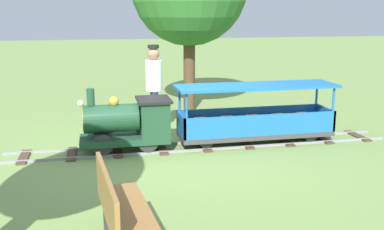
{
  "coord_description": "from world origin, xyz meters",
  "views": [
    {
      "loc": [
        -6.97,
        1.31,
        2.2
      ],
      "look_at": [
        0.0,
        -0.2,
        0.55
      ],
      "focal_mm": 42.06,
      "sensor_mm": 36.0,
      "label": 1
    }
  ],
  "objects_px": {
    "passenger_car": "(256,119)",
    "conductor_person": "(154,82)",
    "locomotive": "(129,122)",
    "park_bench": "(122,214)"
  },
  "relations": [
    {
      "from": "passenger_car",
      "to": "conductor_person",
      "type": "bearing_deg",
      "value": 57.42
    },
    {
      "from": "locomotive",
      "to": "passenger_car",
      "type": "relative_size",
      "value": 0.54
    },
    {
      "from": "locomotive",
      "to": "park_bench",
      "type": "bearing_deg",
      "value": 174.36
    },
    {
      "from": "passenger_car",
      "to": "locomotive",
      "type": "bearing_deg",
      "value": 90.0
    },
    {
      "from": "passenger_car",
      "to": "conductor_person",
      "type": "height_order",
      "value": "conductor_person"
    },
    {
      "from": "conductor_person",
      "to": "park_bench",
      "type": "distance_m",
      "value": 4.32
    },
    {
      "from": "locomotive",
      "to": "conductor_person",
      "type": "height_order",
      "value": "conductor_person"
    },
    {
      "from": "locomotive",
      "to": "park_bench",
      "type": "distance_m",
      "value": 3.2
    },
    {
      "from": "passenger_car",
      "to": "park_bench",
      "type": "xyz_separation_m",
      "value": [
        -3.18,
        2.43,
        -0.01
      ]
    },
    {
      "from": "locomotive",
      "to": "park_bench",
      "type": "height_order",
      "value": "locomotive"
    }
  ]
}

